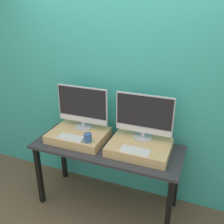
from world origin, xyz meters
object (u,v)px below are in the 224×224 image
at_px(keyboard_left, 71,138).
at_px(keyboard_right, 135,151).
at_px(monitor_left, 83,106).
at_px(mug, 88,138).
at_px(monitor_right, 144,116).

bearing_deg(keyboard_left, keyboard_right, 0.00).
bearing_deg(keyboard_left, monitor_left, 90.00).
distance_m(monitor_left, mug, 0.40).
height_order(mug, monitor_right, monitor_right).
bearing_deg(keyboard_right, keyboard_left, 180.00).
bearing_deg(monitor_right, keyboard_left, -157.95).
bearing_deg(keyboard_right, monitor_right, 90.00).
relative_size(monitor_right, keyboard_right, 2.07).
distance_m(keyboard_left, keyboard_right, 0.70).
xyz_separation_m(monitor_left, keyboard_right, (0.70, -0.28, -0.25)).
bearing_deg(mug, keyboard_left, 180.00).
bearing_deg(monitor_left, mug, -55.01).
distance_m(monitor_left, keyboard_left, 0.38).
height_order(keyboard_left, keyboard_right, same).
distance_m(monitor_left, monitor_right, 0.70).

